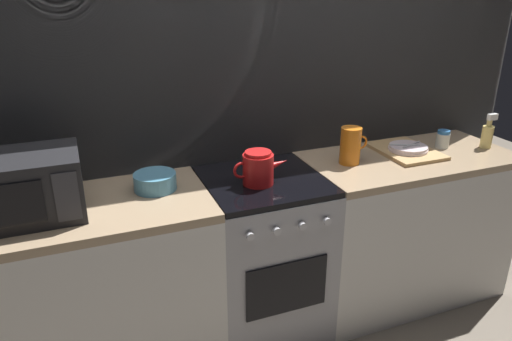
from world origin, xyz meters
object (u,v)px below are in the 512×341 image
Objects in this scene: spice_jar at (443,139)px; pitcher at (351,146)px; dish_pile at (406,150)px; stove_unit at (263,256)px; spray_bottle at (487,135)px; microwave at (23,187)px; kettle at (258,168)px; mixing_bowl at (155,181)px.

pitcher is at bearing -178.05° from spice_jar.
pitcher is 0.50× the size of dish_pile.
stove_unit is at bearing -177.41° from spice_jar.
stove_unit is at bearing -176.74° from dish_pile.
spray_bottle reaches higher than dish_pile.
microwave is at bearing -179.58° from stove_unit.
pitcher reaches higher than stove_unit.
stove_unit is at bearing 44.44° from kettle.
mixing_bowl is at bearing 179.38° from spice_jar.
pitcher reaches higher than mixing_bowl.
microwave reaches higher than pitcher.
mixing_bowl is at bearing 179.23° from dish_pile.
stove_unit is 2.25× the size of dish_pile.
pitcher is (1.59, 0.04, -0.03)m from microwave.
stove_unit is 0.75m from pitcher.
spray_bottle is (2.47, -0.04, -0.06)m from microwave.
mixing_bowl is 1.00× the size of pitcher.
spice_jar is at bearing -0.62° from mixing_bowl.
microwave is 1.03m from kettle.
pitcher is at bearing 7.71° from kettle.
dish_pile is at bearing 5.81° from kettle.
kettle is (-0.05, -0.05, 0.53)m from stove_unit.
microwave reaches higher than mixing_bowl.
microwave is at bearing -178.45° from spice_jar.
spray_bottle is (0.88, -0.07, -0.02)m from pitcher.
stove_unit is at bearing 0.42° from microwave.
spice_jar is (1.69, -0.02, 0.01)m from mixing_bowl.
spray_bottle is at bearing 0.08° from kettle.
spice_jar is (0.65, 0.02, -0.05)m from pitcher.
mixing_bowl is 1.93m from spray_bottle.
microwave is 2.30× the size of mixing_bowl.
dish_pile is 1.97× the size of spray_bottle.
kettle reaches higher than stove_unit.
spice_jar reaches higher than mixing_bowl.
pitcher is 0.99× the size of spray_bottle.
microwave is 2.24m from spice_jar.
pitcher is (1.04, -0.04, 0.06)m from mixing_bowl.
microwave is 1.62× the size of kettle.
microwave is 2.30× the size of pitcher.
spray_bottle is at bearing -0.83° from microwave.
mixing_bowl is at bearing 166.37° from kettle.
microwave is 1.15× the size of dish_pile.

